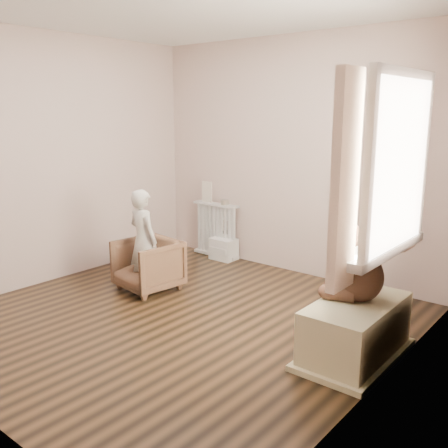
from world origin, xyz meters
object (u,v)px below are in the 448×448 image
Objects in this scene: toy_bench at (355,332)px; teddy_bear at (360,269)px; radiator at (216,226)px; armchair at (148,265)px; child at (143,240)px; plush_cat at (398,222)px; toy_vanity at (224,238)px.

toy_bench is 0.47m from teddy_bear.
radiator is 1.38m from armchair.
toy_bench is 1.65× the size of teddy_bear.
toy_bench is at bearing -171.63° from child.
radiator is at bearing 107.22° from armchair.
toy_vanity is at bearing 168.97° from plush_cat.
child reaches higher than teddy_bear.
toy_bench is (2.36, -1.34, -0.08)m from toy_vanity.
child is 2.30m from toy_bench.
teddy_bear reaches higher than toy_vanity.
teddy_bear is (2.25, 0.10, 0.13)m from child.
toy_vanity is at bearing -11.51° from radiator.
radiator is 1.43m from child.
armchair is 2.29m from teddy_bear.
radiator is at bearing 151.32° from toy_bench.
child reaches higher than toy_bench.
toy_vanity is at bearing -78.98° from child.
toy_vanity is 1.33m from armchair.
radiator is 0.66× the size of child.
toy_vanity is at bearing 136.13° from teddy_bear.
child is at bearing -179.15° from toy_bench.
toy_vanity is (0.15, -0.03, -0.11)m from radiator.
teddy_bear reaches higher than radiator.
armchair is (0.23, -1.35, -0.13)m from radiator.
radiator is at bearing 168.49° from toy_vanity.
armchair is at bearing -80.31° from radiator.
toy_vanity reaches higher than toy_bench.
armchair is 1.96× the size of plush_cat.
plush_cat is at bearing 14.49° from armchair.
armchair is 2.27m from toy_bench.
teddy_bear is at bearing -169.99° from child.
plush_cat reaches higher than toy_vanity.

